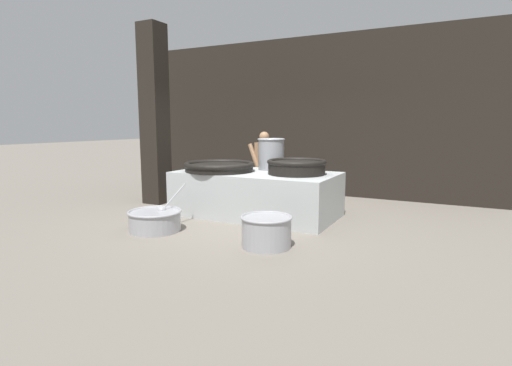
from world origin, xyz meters
The scene contains 10 objects.
ground_plane centered at (0.00, 0.00, 0.00)m, with size 60.00×60.00×0.00m, color slate.
back_wall centered at (0.00, 2.83, 1.86)m, with size 8.61×0.24×3.73m, color black.
support_pillar centered at (-2.46, 0.11, 1.86)m, with size 0.46×0.46×3.73m, color black.
hearth_platform centered at (0.00, 0.00, 0.40)m, with size 2.94×1.53×0.81m.
giant_wok_near centered at (-0.68, -0.19, 0.90)m, with size 1.32×1.32×0.17m.
giant_wok_far centered at (0.77, 0.06, 0.95)m, with size 1.04×1.04×0.26m.
stock_pot centered at (0.08, 0.49, 1.12)m, with size 0.53×0.53×0.60m.
cook centered at (-0.42, 1.18, 0.83)m, with size 0.44×0.61×1.53m.
prep_bowl_vegetables centered at (-0.93, -1.71, 0.18)m, with size 0.85×1.10×0.68m.
prep_bowl_meat centered at (1.02, -1.66, 0.24)m, with size 0.72×0.72×0.43m.
Camera 1 is at (3.34, -6.47, 1.68)m, focal length 28.00 mm.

